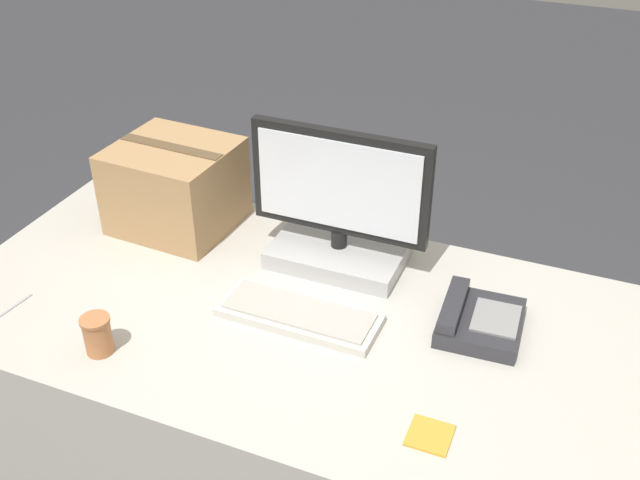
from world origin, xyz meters
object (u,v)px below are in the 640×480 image
at_px(monitor, 339,218).
at_px(paper_cup_right, 98,335).
at_px(keyboard, 299,314).
at_px(cardboard_box, 175,186).
at_px(sticky_note_pad, 430,435).
at_px(desk_phone, 477,320).
at_px(spoon, 3,314).

bearing_deg(monitor, paper_cup_right, -123.99).
relative_size(keyboard, paper_cup_right, 4.17).
height_order(paper_cup_right, cardboard_box, cardboard_box).
bearing_deg(sticky_note_pad, keyboard, 148.27).
xyz_separation_m(desk_phone, spoon, (-1.11, -0.40, -0.02)).
bearing_deg(keyboard, monitor, 91.35).
relative_size(paper_cup_right, cardboard_box, 0.28).
height_order(keyboard, desk_phone, desk_phone).
bearing_deg(paper_cup_right, monitor, 56.01).
distance_m(desk_phone, spoon, 1.18).
bearing_deg(spoon, cardboard_box, 168.75).
relative_size(monitor, keyboard, 1.20).
xyz_separation_m(keyboard, paper_cup_right, (-0.38, -0.29, 0.04)).
bearing_deg(keyboard, sticky_note_pad, -30.87).
bearing_deg(monitor, keyboard, -89.50).
relative_size(desk_phone, spoon, 1.60).
xyz_separation_m(paper_cup_right, sticky_note_pad, (0.79, 0.04, -0.05)).
bearing_deg(desk_phone, spoon, -163.24).
bearing_deg(cardboard_box, keyboard, -28.64).
bearing_deg(cardboard_box, sticky_note_pad, -30.02).
xyz_separation_m(keyboard, desk_phone, (0.42, 0.13, 0.01)).
bearing_deg(sticky_note_pad, desk_phone, 88.03).
xyz_separation_m(paper_cup_right, cardboard_box, (-0.13, 0.57, 0.08)).
bearing_deg(desk_phone, cardboard_box, 167.81).
bearing_deg(keyboard, spoon, -158.08).
distance_m(monitor, spoon, 0.89).
relative_size(paper_cup_right, spoon, 0.69).
bearing_deg(cardboard_box, desk_phone, -9.25).
distance_m(monitor, cardboard_box, 0.51).
xyz_separation_m(keyboard, sticky_note_pad, (0.40, -0.25, -0.01)).
relative_size(desk_phone, paper_cup_right, 2.31).
height_order(monitor, desk_phone, monitor).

